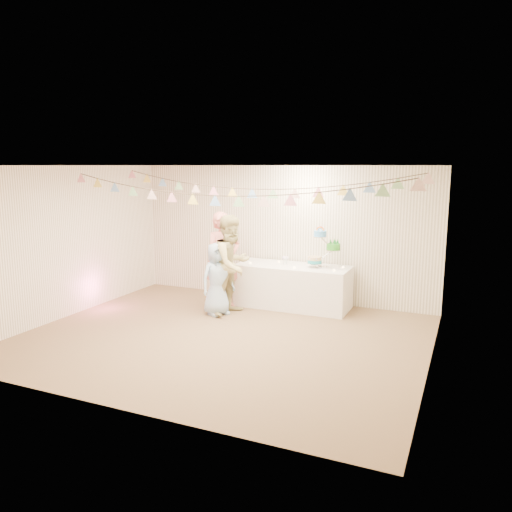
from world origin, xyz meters
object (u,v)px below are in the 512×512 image
at_px(table, 293,286).
at_px(person_adult_b, 232,265).
at_px(person_child, 217,279).
at_px(cake_stand, 323,250).
at_px(person_adult_a, 223,261).

relative_size(table, person_adult_b, 1.19).
relative_size(table, person_child, 1.63).
bearing_deg(table, person_child, -136.97).
bearing_deg(person_adult_b, person_child, 143.18).
bearing_deg(table, cake_stand, 5.19).
distance_m(cake_stand, person_child, 1.96).
bearing_deg(table, person_adult_a, -152.51).
bearing_deg(person_child, table, -15.93).
height_order(person_adult_b, person_child, person_adult_b).
height_order(table, person_adult_b, person_adult_b).
relative_size(cake_stand, person_adult_b, 0.39).
xyz_separation_m(cake_stand, person_adult_a, (-1.69, -0.64, -0.20)).
bearing_deg(cake_stand, person_child, -147.19).
distance_m(table, person_adult_a, 1.38).
height_order(cake_stand, person_adult_a, person_adult_a).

